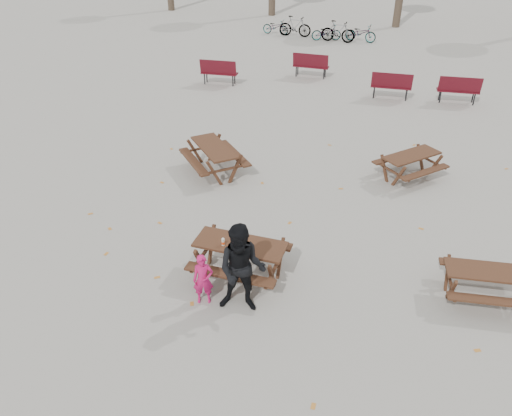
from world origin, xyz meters
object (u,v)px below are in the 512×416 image
(main_picnic_table, at_px, (240,251))
(food_tray, at_px, (239,244))
(picnic_table_far, at_px, (410,166))
(child, at_px, (203,279))
(picnic_table_north, at_px, (214,159))
(picnic_table_east, at_px, (485,284))
(adult, at_px, (242,269))
(soda_bottle, at_px, (223,242))

(main_picnic_table, relative_size, food_tray, 10.00)
(picnic_table_far, bearing_deg, child, -166.51)
(picnic_table_north, bearing_deg, food_tray, -15.39)
(picnic_table_east, relative_size, picnic_table_north, 0.86)
(food_tray, xyz_separation_m, adult, (0.36, -0.86, 0.12))
(picnic_table_east, height_order, picnic_table_north, picnic_table_north)
(child, height_order, adult, adult)
(adult, relative_size, picnic_table_north, 1.01)
(food_tray, distance_m, adult, 0.94)
(soda_bottle, height_order, child, child)
(main_picnic_table, height_order, picnic_table_north, picnic_table_north)
(picnic_table_east, distance_m, picnic_table_north, 7.55)
(child, xyz_separation_m, picnic_table_far, (3.35, 6.32, -0.18))
(food_tray, distance_m, picnic_table_north, 4.61)
(picnic_table_east, bearing_deg, adult, -166.84)
(child, height_order, picnic_table_east, child)
(food_tray, xyz_separation_m, soda_bottle, (-0.30, -0.12, 0.05))
(child, bearing_deg, picnic_table_north, 87.49)
(food_tray, bearing_deg, main_picnic_table, 95.46)
(child, bearing_deg, main_picnic_table, 45.70)
(soda_bottle, relative_size, picnic_table_north, 0.09)
(adult, bearing_deg, picnic_table_east, 11.52)
(picnic_table_north, bearing_deg, child, -23.93)
(main_picnic_table, bearing_deg, picnic_table_far, 60.96)
(main_picnic_table, height_order, soda_bottle, soda_bottle)
(soda_bottle, relative_size, child, 0.16)
(food_tray, relative_size, soda_bottle, 1.06)
(child, distance_m, picnic_table_east, 5.32)
(main_picnic_table, height_order, child, child)
(main_picnic_table, relative_size, picnic_table_north, 1.00)
(food_tray, distance_m, picnic_table_far, 6.17)
(main_picnic_table, distance_m, picnic_table_far, 6.12)
(food_tray, relative_size, child, 0.17)
(food_tray, bearing_deg, picnic_table_east, 10.14)
(child, xyz_separation_m, picnic_table_east, (5.02, 1.75, -0.19))
(adult, bearing_deg, main_picnic_table, 101.73)
(picnic_table_east, bearing_deg, child, -169.19)
(adult, xyz_separation_m, picnic_table_east, (4.27, 1.69, -0.58))
(soda_bottle, bearing_deg, child, -96.61)
(child, relative_size, picnic_table_far, 0.65)
(adult, height_order, picnic_table_north, adult)
(child, height_order, picnic_table_north, child)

